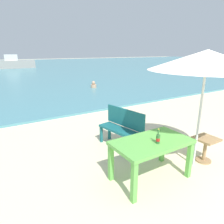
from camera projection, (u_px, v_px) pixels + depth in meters
ground_plane at (222, 177)px, 3.80m from camera, size 120.00×120.00×0.00m
sea_water at (14, 67)px, 28.22m from camera, size 120.00×50.00×0.08m
picnic_table_green at (151, 146)px, 3.59m from camera, size 1.40×0.80×0.76m
beer_bottle_amber at (158, 138)px, 3.43m from camera, size 0.07×0.07×0.26m
patio_umbrella at (207, 60)px, 3.59m from camera, size 2.10×2.10×2.30m
side_table_wood at (205, 146)px, 4.26m from camera, size 0.44×0.44×0.54m
bench_teal_center at (122, 126)px, 4.86m from camera, size 0.57×1.25×0.95m
swimmer_person at (94, 85)px, 12.50m from camera, size 0.34×0.34×0.41m
boat_tanker at (14, 63)px, 26.13m from camera, size 4.76×1.30×1.73m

